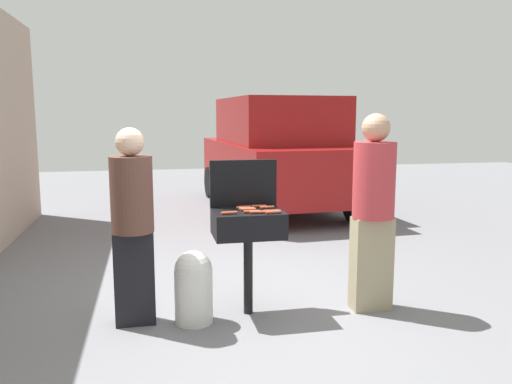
% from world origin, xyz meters
% --- Properties ---
extents(ground_plane, '(24.00, 24.00, 0.00)m').
position_xyz_m(ground_plane, '(0.00, 0.00, 0.00)').
color(ground_plane, slate).
extents(bbq_grill, '(0.60, 0.44, 0.92)m').
position_xyz_m(bbq_grill, '(0.13, -0.12, 0.77)').
color(bbq_grill, black).
rests_on(bbq_grill, ground).
extents(grill_lid_open, '(0.60, 0.05, 0.42)m').
position_xyz_m(grill_lid_open, '(0.13, 0.10, 1.13)').
color(grill_lid_open, black).
rests_on(grill_lid_open, bbq_grill).
extents(hot_dog_0, '(0.13, 0.04, 0.03)m').
position_xyz_m(hot_dog_0, '(0.31, -0.05, 0.93)').
color(hot_dog_0, '#B74C33').
rests_on(hot_dog_0, bbq_grill).
extents(hot_dog_1, '(0.13, 0.04, 0.03)m').
position_xyz_m(hot_dog_1, '(0.11, -0.01, 0.93)').
color(hot_dog_1, '#B74C33').
rests_on(hot_dog_1, bbq_grill).
extents(hot_dog_2, '(0.13, 0.04, 0.03)m').
position_xyz_m(hot_dog_2, '(0.14, -0.22, 0.93)').
color(hot_dog_2, '#AD4228').
rests_on(hot_dog_2, bbq_grill).
extents(hot_dog_3, '(0.13, 0.04, 0.03)m').
position_xyz_m(hot_dog_3, '(0.12, -0.08, 0.93)').
color(hot_dog_3, '#C6593D').
rests_on(hot_dog_3, bbq_grill).
extents(hot_dog_4, '(0.13, 0.04, 0.03)m').
position_xyz_m(hot_dog_4, '(0.31, -0.28, 0.93)').
color(hot_dog_4, '#B74C33').
rests_on(hot_dog_4, bbq_grill).
extents(hot_dog_5, '(0.13, 0.03, 0.03)m').
position_xyz_m(hot_dog_5, '(0.31, -0.24, 0.93)').
color(hot_dog_5, '#AD4228').
rests_on(hot_dog_5, bbq_grill).
extents(hot_dog_6, '(0.13, 0.04, 0.03)m').
position_xyz_m(hot_dog_6, '(-0.05, -0.24, 0.93)').
color(hot_dog_6, '#AD4228').
rests_on(hot_dog_6, bbq_grill).
extents(hot_dog_7, '(0.13, 0.04, 0.03)m').
position_xyz_m(hot_dog_7, '(0.26, 0.02, 0.93)').
color(hot_dog_7, '#AD4228').
rests_on(hot_dog_7, bbq_grill).
extents(hot_dog_8, '(0.13, 0.03, 0.03)m').
position_xyz_m(hot_dog_8, '(0.19, -0.25, 0.93)').
color(hot_dog_8, '#B74C33').
rests_on(hot_dog_8, bbq_grill).
extents(hot_dog_9, '(0.13, 0.03, 0.03)m').
position_xyz_m(hot_dog_9, '(0.13, -0.12, 0.93)').
color(hot_dog_9, '#B74C33').
rests_on(hot_dog_9, bbq_grill).
extents(propane_tank, '(0.32, 0.32, 0.62)m').
position_xyz_m(propane_tank, '(-0.35, -0.23, 0.32)').
color(propane_tank, silver).
rests_on(propane_tank, ground).
extents(person_left, '(0.34, 0.34, 1.63)m').
position_xyz_m(person_left, '(-0.83, -0.15, 0.89)').
color(person_left, black).
rests_on(person_left, ground).
extents(person_right, '(0.37, 0.37, 1.74)m').
position_xyz_m(person_right, '(1.23, -0.24, 0.95)').
color(person_right, gray).
rests_on(person_right, ground).
extents(parked_minivan, '(2.24, 4.51, 2.02)m').
position_xyz_m(parked_minivan, '(1.58, 4.74, 1.03)').
color(parked_minivan, maroon).
rests_on(parked_minivan, ground).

